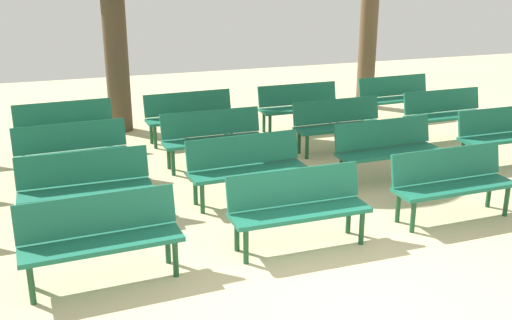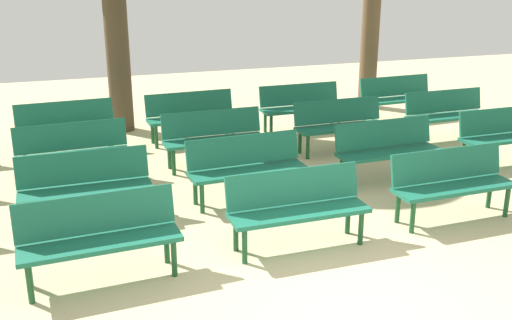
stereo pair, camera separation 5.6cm
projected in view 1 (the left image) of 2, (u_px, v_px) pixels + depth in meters
name	position (u px, v px, depth m)	size (l,w,h in m)	color
ground_plane	(365.00, 316.00, 5.54)	(25.90, 25.90, 0.00)	#CCB789
bench_r0_c1	(100.00, 234.00, 6.03)	(1.62, 0.57, 0.87)	#19664C
bench_r0_c2	(298.00, 204.00, 6.77)	(1.60, 0.49, 0.87)	#19664C
bench_r0_c3	(451.00, 180.00, 7.53)	(1.61, 0.52, 0.87)	#19664C
bench_r1_c1	(85.00, 183.00, 7.40)	(1.60, 0.50, 0.87)	#19664C
bench_r1_c2	(246.00, 164.00, 8.09)	(1.62, 0.55, 0.87)	#19664C
bench_r1_c3	(387.00, 146.00, 8.88)	(1.62, 0.54, 0.87)	#19664C
bench_r1_c4	(504.00, 132.00, 9.62)	(1.61, 0.50, 0.87)	#19664C
bench_r2_c1	(72.00, 150.00, 8.69)	(1.62, 0.56, 0.87)	#19664C
bench_r2_c2	(213.00, 135.00, 9.44)	(1.60, 0.50, 0.87)	#19664C
bench_r2_c3	(339.00, 122.00, 10.21)	(1.61, 0.51, 0.87)	#19664C
bench_r2_c4	(445.00, 111.00, 10.94)	(1.61, 0.51, 0.87)	#19664C
bench_r3_c1	(65.00, 125.00, 10.03)	(1.62, 0.56, 0.87)	#19664C
bench_r3_c2	(190.00, 114.00, 10.76)	(1.62, 0.55, 0.87)	#19664C
bench_r3_c3	(300.00, 104.00, 11.47)	(1.61, 0.50, 0.87)	#19664C
bench_r3_c4	(396.00, 95.00, 12.25)	(1.62, 0.56, 0.87)	#19664C
tree_1	(367.00, 50.00, 13.12)	(0.39, 0.39, 2.51)	brown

